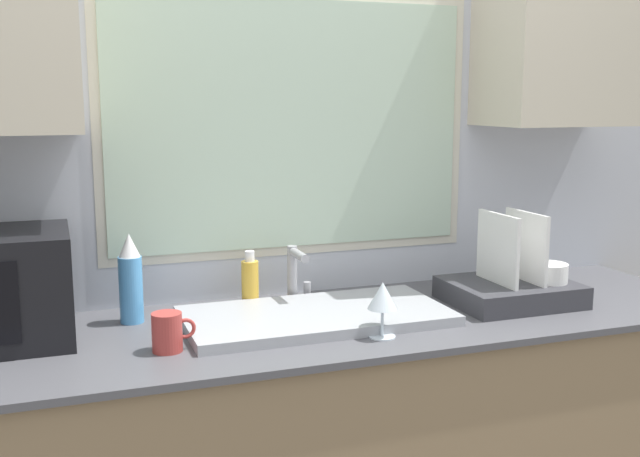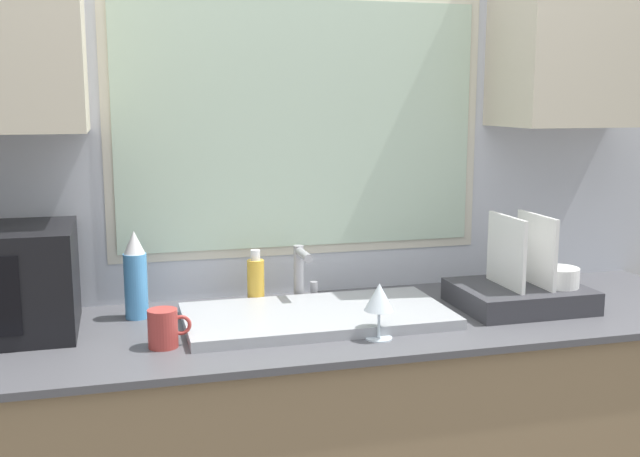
% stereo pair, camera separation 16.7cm
% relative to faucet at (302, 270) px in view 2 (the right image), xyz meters
% --- Properties ---
extents(wall_back, '(6.00, 0.38, 2.60)m').
position_rel_faucet_xyz_m(wall_back, '(0.03, 0.12, 0.39)').
color(wall_back, silver).
rests_on(wall_back, ground_plane).
extents(sink_basin, '(0.77, 0.39, 0.03)m').
position_rel_faucet_xyz_m(sink_basin, '(-0.01, -0.21, -0.09)').
color(sink_basin, '#9EA0A5').
rests_on(sink_basin, countertop).
extents(faucet, '(0.08, 0.15, 0.18)m').
position_rel_faucet_xyz_m(faucet, '(0.00, 0.00, 0.00)').
color(faucet, '#99999E').
rests_on(faucet, countertop).
extents(dish_rack, '(0.39, 0.31, 0.29)m').
position_rel_faucet_xyz_m(dish_rack, '(0.65, -0.23, -0.05)').
color(dish_rack, '#333338').
rests_on(dish_rack, countertop).
extents(spray_bottle, '(0.07, 0.07, 0.26)m').
position_rel_faucet_xyz_m(spray_bottle, '(-0.51, -0.04, 0.02)').
color(spray_bottle, '#4C99D8').
rests_on(spray_bottle, countertop).
extents(soap_bottle, '(0.05, 0.05, 0.18)m').
position_rel_faucet_xyz_m(soap_bottle, '(-0.15, 0.01, -0.03)').
color(soap_bottle, gold).
rests_on(soap_bottle, countertop).
extents(mug_near_sink, '(0.11, 0.08, 0.10)m').
position_rel_faucet_xyz_m(mug_near_sink, '(-0.45, -0.33, -0.06)').
color(mug_near_sink, '#A53833').
rests_on(mug_near_sink, countertop).
extents(wine_glass, '(0.08, 0.08, 0.15)m').
position_rel_faucet_xyz_m(wine_glass, '(0.11, -0.41, 0.00)').
color(wine_glass, silver).
rests_on(wine_glass, countertop).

